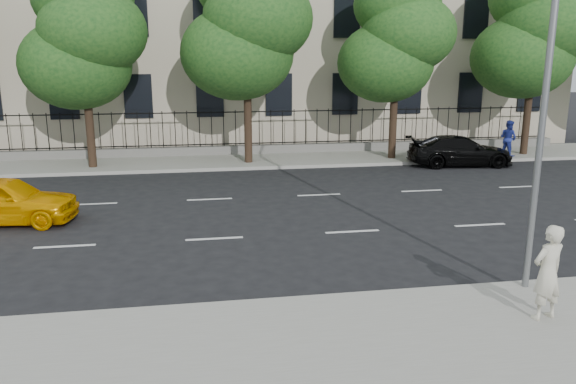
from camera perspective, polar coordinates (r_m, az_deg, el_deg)
name	(u,v)px	position (r m, az deg, el deg)	size (l,w,h in m)	color
ground	(380,262)	(14.26, 9.29, -7.02)	(120.00, 120.00, 0.00)	black
near_sidewalk	(451,336)	(10.85, 16.20, -13.87)	(60.00, 4.00, 0.15)	gray
far_sidewalk	(288,159)	(27.42, -0.01, 3.34)	(60.00, 4.00, 0.15)	gray
lane_markings	(334,211)	(18.59, 4.66, -1.94)	(49.60, 4.62, 0.01)	silver
iron_fence	(283,143)	(28.98, -0.56, 5.05)	(30.00, 0.50, 2.20)	slate
street_light	(534,48)	(12.86, 23.75, 13.24)	(0.25, 3.32, 8.05)	slate
tree_b	(84,35)	(26.38, -20.03, 14.72)	(5.53, 5.12, 8.97)	#382619
tree_c	(247,23)	(26.13, -4.21, 16.75)	(5.89, 5.50, 9.80)	#382619
tree_d	(396,37)	(27.65, 10.96, 15.18)	(5.34, 4.94, 8.84)	#382619
tree_e	(534,30)	(30.76, 23.75, 14.81)	(5.71, 5.31, 9.46)	#382619
yellow_taxi	(3,200)	(19.07, -26.98, -0.75)	(1.74, 4.32, 1.47)	#EFA100
black_sedan	(460,151)	(27.32, 17.07, 4.02)	(1.95, 4.80, 1.39)	black
woman_near	(548,272)	(11.60, 24.87, -7.42)	(0.67, 0.44, 1.85)	beige
pedestrian_far	(508,138)	(29.80, 21.46, 5.10)	(0.86, 0.67, 1.77)	navy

